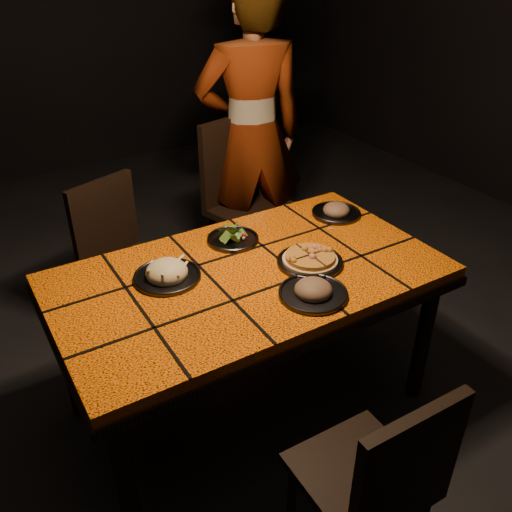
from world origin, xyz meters
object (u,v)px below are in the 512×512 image
plate_pasta (167,273)px  chair_far_left (120,250)px  dining_table (249,287)px  chair_far_right (245,193)px  plate_pizza (310,260)px  diner (251,136)px  chair_near (379,478)px

plate_pasta → chair_far_left: bearing=88.1°
dining_table → plate_pasta: size_ratio=5.89×
dining_table → chair_far_left: chair_far_left is taller
chair_far_right → plate_pizza: 1.13m
chair_far_right → diner: diner is taller
chair_near → dining_table: bearing=-93.1°
chair_near → plate_pasta: (-0.25, 1.03, 0.28)m
dining_table → chair_near: bearing=-94.0°
chair_far_left → dining_table: bearing=-91.8°
dining_table → plate_pizza: size_ratio=5.75×
dining_table → plate_pasta: (-0.31, 0.13, 0.10)m
dining_table → diner: 1.27m
dining_table → plate_pasta: plate_pasta is taller
plate_pizza → dining_table: bearing=161.5°
chair_far_left → diner: size_ratio=0.48×
plate_pasta → dining_table: bearing=-22.0°
diner → plate_pasta: size_ratio=6.64×
chair_far_left → plate_pizza: bearing=-80.6°
chair_near → plate_pasta: bearing=-75.6°
chair_far_left → diner: (0.93, 0.20, 0.41)m
chair_near → plate_pizza: (0.32, 0.82, 0.27)m
chair_far_right → diner: 0.34m
chair_far_left → diner: diner is taller
chair_far_right → plate_pizza: size_ratio=3.67×
plate_pasta → diner: bearing=44.4°
plate_pizza → plate_pasta: bearing=159.6°
chair_far_right → dining_table: bearing=-133.6°
chair_far_left → chair_far_right: size_ratio=0.85×
chair_far_right → plate_pasta: chair_far_right is taller
chair_far_left → plate_pasta: size_ratio=3.19×
chair_far_right → plate_pizza: chair_far_right is taller
chair_far_left → diner: 1.04m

